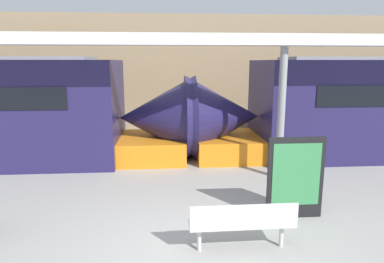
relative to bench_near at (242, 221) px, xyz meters
The scene contains 5 objects.
station_wall 10.02m from the bench_near, 93.99° to the left, with size 56.00×0.20×5.00m, color #9E8460.
bench_near is the anchor object (origin of this frame).
poster_board 1.76m from the bench_near, 41.40° to the left, with size 1.12×0.07×1.64m.
support_column_near 4.13m from the bench_near, 63.35° to the left, with size 0.20×0.20×3.44m, color gray.
canopy_beam 5.00m from the bench_near, 63.35° to the left, with size 28.00×0.60×0.28m, color silver.
Camera 1 is at (-0.52, -4.71, 3.05)m, focal length 32.00 mm.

